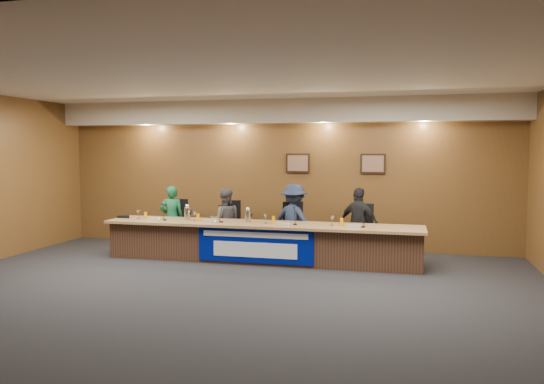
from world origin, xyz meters
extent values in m
plane|color=black|center=(0.00, 0.00, 0.00)|extent=(10.00, 10.00, 0.00)
cube|color=silver|center=(0.00, 0.00, 3.20)|extent=(10.00, 8.00, 0.04)
cube|color=brown|center=(0.00, 4.00, 1.60)|extent=(10.00, 0.04, 3.20)
cube|color=beige|center=(0.00, 3.75, 2.95)|extent=(10.00, 0.50, 0.50)
cube|color=#442A1B|center=(0.00, 2.40, 0.35)|extent=(6.00, 0.80, 0.70)
cube|color=olive|center=(0.00, 2.35, 0.72)|extent=(6.10, 0.95, 0.05)
cube|color=#000D7A|center=(0.00, 1.99, 0.38)|extent=(2.20, 0.02, 0.65)
cube|color=silver|center=(0.00, 1.97, 0.58)|extent=(2.00, 0.01, 0.10)
cube|color=silver|center=(0.00, 1.97, 0.30)|extent=(1.60, 0.01, 0.28)
cube|color=black|center=(0.40, 3.97, 1.85)|extent=(0.52, 0.04, 0.42)
cube|color=black|center=(2.00, 3.97, 1.85)|extent=(0.52, 0.04, 0.42)
imported|color=#11512E|center=(-2.14, 3.02, 0.69)|extent=(0.59, 0.51, 1.38)
imported|color=#444448|center=(-0.94, 3.02, 0.67)|extent=(0.79, 0.71, 1.34)
imported|color=#19243D|center=(0.52, 3.02, 0.73)|extent=(1.08, 0.87, 1.46)
imported|color=black|center=(1.81, 3.02, 0.71)|extent=(0.90, 0.63, 1.41)
cube|color=black|center=(-2.14, 3.12, 0.48)|extent=(0.54, 0.54, 0.08)
cube|color=black|center=(-0.94, 3.12, 0.48)|extent=(0.54, 0.54, 0.08)
cube|color=black|center=(0.52, 3.12, 0.48)|extent=(0.63, 0.63, 0.08)
cube|color=black|center=(1.81, 3.12, 0.48)|extent=(0.57, 0.57, 0.08)
cube|color=white|center=(-2.13, 2.14, 0.80)|extent=(0.24, 0.08, 0.10)
cylinder|color=black|center=(-1.92, 2.25, 0.76)|extent=(0.07, 0.07, 0.02)
cylinder|color=orange|center=(-2.36, 2.28, 0.82)|extent=(0.06, 0.06, 0.15)
cylinder|color=silver|center=(-2.52, 2.29, 0.84)|extent=(0.08, 0.08, 0.18)
cube|color=white|center=(-0.94, 2.08, 0.80)|extent=(0.24, 0.08, 0.10)
cylinder|color=black|center=(-0.75, 2.26, 0.76)|extent=(0.07, 0.07, 0.02)
cylinder|color=orange|center=(-1.23, 2.27, 0.82)|extent=(0.06, 0.06, 0.15)
cylinder|color=silver|center=(-1.32, 2.33, 0.84)|extent=(0.08, 0.08, 0.18)
cube|color=white|center=(0.49, 2.06, 0.80)|extent=(0.24, 0.08, 0.10)
cylinder|color=black|center=(0.70, 2.27, 0.76)|extent=(0.07, 0.07, 0.02)
cylinder|color=orange|center=(0.28, 2.27, 0.82)|extent=(0.06, 0.06, 0.15)
cylinder|color=silver|center=(0.12, 2.31, 0.84)|extent=(0.08, 0.08, 0.18)
cube|color=white|center=(1.79, 2.12, 0.80)|extent=(0.24, 0.08, 0.10)
cylinder|color=black|center=(1.95, 2.25, 0.76)|extent=(0.07, 0.07, 0.02)
cylinder|color=orange|center=(1.56, 2.29, 0.82)|extent=(0.06, 0.06, 0.15)
cylinder|color=silver|center=(1.38, 2.34, 0.84)|extent=(0.08, 0.08, 0.18)
cylinder|color=silver|center=(-1.51, 2.41, 0.87)|extent=(0.13, 0.13, 0.25)
cylinder|color=silver|center=(-0.25, 2.37, 0.87)|extent=(0.12, 0.12, 0.24)
cylinder|color=black|center=(-2.88, 2.40, 0.78)|extent=(0.32, 0.32, 0.05)
camera|label=1|loc=(2.69, -7.28, 2.15)|focal=35.00mm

